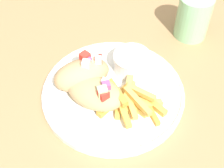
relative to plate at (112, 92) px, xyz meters
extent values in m
cube|color=#9E7A51|center=(0.00, 0.04, -0.03)|extent=(1.36, 1.36, 0.04)
cylinder|color=white|center=(0.00, 0.00, 0.00)|extent=(0.29, 0.29, 0.01)
torus|color=white|center=(0.00, 0.00, 0.01)|extent=(0.28, 0.28, 0.01)
ellipsoid|color=tan|center=(-0.03, -0.03, 0.03)|extent=(0.13, 0.11, 0.05)
cube|color=white|center=(-0.02, -0.04, 0.04)|extent=(0.01, 0.01, 0.01)
cube|color=#A34C84|center=(-0.01, -0.03, 0.05)|extent=(0.02, 0.02, 0.01)
cube|color=red|center=(-0.01, -0.05, 0.05)|extent=(0.02, 0.02, 0.02)
cube|color=#B7D693|center=(-0.01, -0.04, 0.05)|extent=(0.02, 0.02, 0.02)
cube|color=silver|center=(-0.01, -0.02, 0.05)|extent=(0.02, 0.02, 0.01)
ellipsoid|color=tan|center=(-0.06, 0.01, 0.03)|extent=(0.13, 0.11, 0.06)
cube|color=silver|center=(-0.05, 0.01, 0.07)|extent=(0.02, 0.02, 0.01)
cube|color=white|center=(-0.03, 0.02, 0.06)|extent=(0.01, 0.01, 0.01)
cube|color=red|center=(-0.06, 0.03, 0.07)|extent=(0.02, 0.02, 0.02)
cube|color=#B7D693|center=(-0.04, 0.03, 0.06)|extent=(0.02, 0.02, 0.02)
cube|color=#A34C84|center=(-0.05, 0.02, 0.06)|extent=(0.02, 0.02, 0.01)
cube|color=white|center=(-0.04, 0.03, 0.06)|extent=(0.02, 0.02, 0.01)
cube|color=red|center=(-0.03, 0.03, 0.06)|extent=(0.02, 0.02, 0.02)
cube|color=gold|center=(0.00, -0.04, 0.01)|extent=(0.05, 0.06, 0.01)
cube|color=#E5B251|center=(0.04, -0.03, 0.01)|extent=(0.07, 0.06, 0.01)
cube|color=gold|center=(0.08, -0.04, 0.01)|extent=(0.04, 0.07, 0.01)
cube|color=gold|center=(0.01, -0.04, 0.01)|extent=(0.01, 0.06, 0.01)
cube|color=gold|center=(0.08, -0.03, 0.01)|extent=(0.07, 0.06, 0.01)
cube|color=#E5B251|center=(0.06, -0.04, 0.01)|extent=(0.08, 0.04, 0.01)
cube|color=#E5B251|center=(0.04, -0.03, 0.01)|extent=(0.06, 0.02, 0.01)
cube|color=#E5B251|center=(0.06, -0.02, 0.01)|extent=(0.08, 0.04, 0.01)
cube|color=#E5B251|center=(0.02, -0.01, 0.01)|extent=(0.05, 0.06, 0.01)
cube|color=gold|center=(0.03, -0.07, 0.02)|extent=(0.03, 0.06, 0.01)
cube|color=#E5B251|center=(0.03, 0.00, 0.02)|extent=(0.02, 0.08, 0.01)
cube|color=#E5B251|center=(0.05, -0.04, 0.03)|extent=(0.06, 0.06, 0.01)
cube|color=gold|center=(0.01, -0.03, 0.03)|extent=(0.05, 0.06, 0.01)
cube|color=#E5B251|center=(0.06, -0.02, 0.03)|extent=(0.06, 0.04, 0.01)
cube|color=#E5B251|center=(0.04, -0.04, 0.02)|extent=(0.03, 0.07, 0.01)
cylinder|color=white|center=(0.04, 0.06, 0.02)|extent=(0.08, 0.08, 0.04)
cylinder|color=white|center=(0.04, 0.06, 0.04)|extent=(0.06, 0.06, 0.01)
torus|color=white|center=(0.04, 0.06, 0.04)|extent=(0.08, 0.08, 0.00)
cylinder|color=#8CCC93|center=(0.17, 0.21, 0.04)|extent=(0.08, 0.08, 0.10)
cylinder|color=silver|center=(0.17, 0.21, 0.03)|extent=(0.07, 0.07, 0.06)
camera|label=1|loc=(0.04, -0.40, 0.49)|focal=50.00mm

